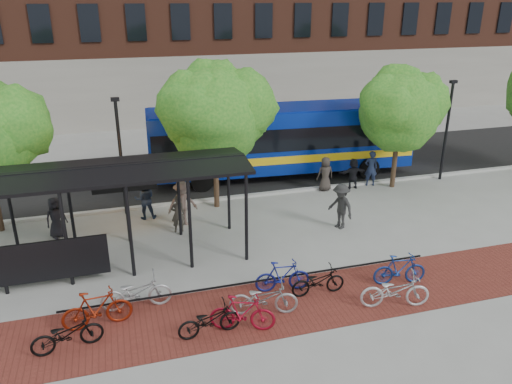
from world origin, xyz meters
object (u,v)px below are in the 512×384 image
object	(u,v)px
pedestrian_1	(178,214)
bike_0	(67,334)
bike_11	(400,269)
pedestrian_0	(56,217)
bus_shelter	(90,183)
lamp_post_left	(121,154)
bike_6	(263,298)
bike_1	(97,309)
pedestrian_3	(182,203)
pedestrian_7	(371,168)
bike_5	(242,313)
bus	(281,137)
tree_b	(216,109)
bike_10	(395,291)
pedestrian_5	(353,174)
bike_4	(209,320)
pedestrian_9	(341,206)
lamp_post_right	(447,128)
bike_8	(318,281)
pedestrian_6	(325,174)
bike_2	(136,292)
pedestrian_2	(145,199)
tree_c	(401,106)
bike_7	(283,276)

from	to	relation	value
pedestrian_1	bike_0	bearing A→B (deg)	54.97
pedestrian_1	bike_11	bearing A→B (deg)	132.99
pedestrian_0	bus_shelter	bearing A→B (deg)	-86.05
lamp_post_left	bike_6	distance (m)	9.77
lamp_post_left	bike_1	distance (m)	8.44
pedestrian_3	pedestrian_7	size ratio (longest dim) A/B	1.07
pedestrian_1	pedestrian_0	bearing A→B (deg)	-14.53
bike_5	bus	bearing A→B (deg)	-4.28
bus_shelter	pedestrian_0	distance (m)	3.68
tree_b	bike_5	bearing A→B (deg)	-98.05
bike_11	bike_10	bearing A→B (deg)	151.84
lamp_post_left	pedestrian_0	bearing A→B (deg)	-150.08
lamp_post_left	pedestrian_5	xyz separation A→B (m)	(10.97, 0.07, -1.98)
bike_4	pedestrian_9	size ratio (longest dim) A/B	0.95
pedestrian_3	pedestrian_1	bearing A→B (deg)	-123.82
lamp_post_right	bike_8	bearing A→B (deg)	-141.50
bike_0	pedestrian_0	bearing A→B (deg)	-3.55
bike_8	pedestrian_3	distance (m)	7.27
pedestrian_6	pedestrian_1	bearing A→B (deg)	19.87
bike_4	bike_10	size ratio (longest dim) A/B	0.85
bike_2	bike_6	size ratio (longest dim) A/B	1.03
bus_shelter	pedestrian_6	size ratio (longest dim) A/B	6.27
pedestrian_1	pedestrian_9	size ratio (longest dim) A/B	0.82
pedestrian_2	pedestrian_9	distance (m)	8.25
pedestrian_0	pedestrian_6	xyz separation A→B (m)	(12.25, 1.76, 0.01)
tree_c	bike_4	distance (m)	14.89
bike_2	pedestrian_6	world-z (taller)	pedestrian_6
lamp_post_left	bike_7	bearing A→B (deg)	-59.59
tree_c	bike_10	size ratio (longest dim) A/B	2.77
bus	bike_10	distance (m)	12.61
bus	pedestrian_9	distance (m)	6.97
bike_7	pedestrian_0	distance (m)	9.58
bike_1	bike_10	xyz separation A→B (m)	(8.73, -1.50, -0.03)
bike_1	bike_6	world-z (taller)	bike_1
lamp_post_right	pedestrian_6	world-z (taller)	lamp_post_right
lamp_post_right	pedestrian_7	distance (m)	4.40
tree_c	pedestrian_5	bearing A→B (deg)	171.45
lamp_post_left	pedestrian_3	distance (m)	3.40
tree_c	bike_4	size ratio (longest dim) A/B	3.26
tree_b	bike_10	distance (m)	10.69
pedestrian_3	pedestrian_7	bearing A→B (deg)	3.84
bike_0	bike_2	distance (m)	2.40
bus	bike_11	bearing A→B (deg)	-84.98
bus_shelter	bike_10	size ratio (longest dim) A/B	4.95
bike_6	bike_1	bearing A→B (deg)	94.08
bike_5	bike_7	world-z (taller)	bike_5
lamp_post_left	bus	xyz separation A→B (m)	(8.17, 2.93, -0.63)
bike_1	pedestrian_0	world-z (taller)	pedestrian_0
bike_5	pedestrian_7	xyz separation A→B (m)	(9.21, 9.60, 0.34)
tree_c	bike_2	xyz separation A→B (m)	(-13.11, -7.19, -3.49)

